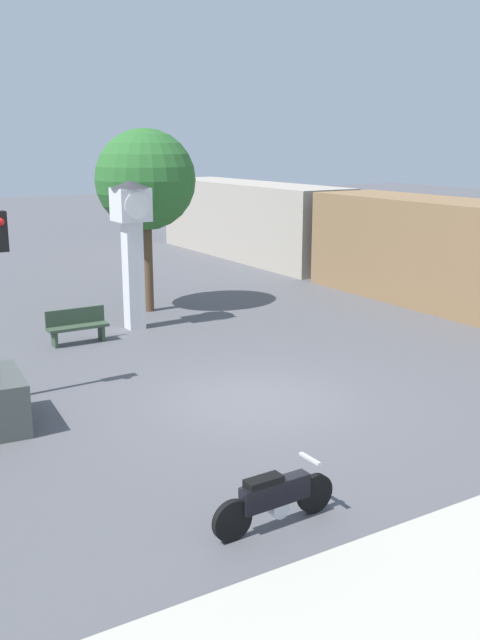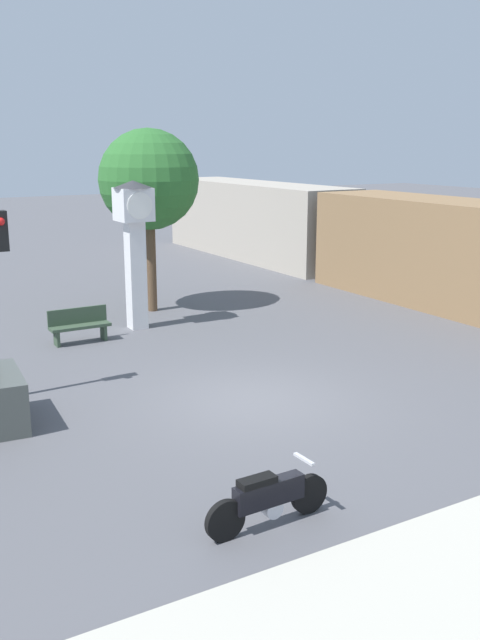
{
  "view_description": "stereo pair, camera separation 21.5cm",
  "coord_description": "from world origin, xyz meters",
  "px_view_note": "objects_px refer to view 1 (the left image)",
  "views": [
    {
      "loc": [
        -7.42,
        -11.71,
        5.17
      ],
      "look_at": [
        0.37,
        1.17,
        1.42
      ],
      "focal_mm": 40.0,
      "sensor_mm": 36.0,
      "label": 1
    },
    {
      "loc": [
        -7.23,
        -11.82,
        5.17
      ],
      "look_at": [
        0.37,
        1.17,
        1.42
      ],
      "focal_mm": 40.0,
      "sensor_mm": 36.0,
      "label": 2
    }
  ],
  "objects_px": {
    "street_tree": "(145,180)",
    "bench": "(77,325)",
    "freight_train": "(336,235)",
    "clock_tower": "(132,232)",
    "motorcycle": "(275,498)"
  },
  "relations": [
    {
      "from": "street_tree",
      "to": "bench",
      "type": "relative_size",
      "value": 3.51
    },
    {
      "from": "clock_tower",
      "to": "street_tree",
      "type": "xyz_separation_m",
      "value": [
        1.25,
        1.81,
        1.29
      ]
    },
    {
      "from": "bench",
      "to": "freight_train",
      "type": "bearing_deg",
      "value": 18.34
    },
    {
      "from": "clock_tower",
      "to": "freight_train",
      "type": "distance_m",
      "value": 10.44
    },
    {
      "from": "motorcycle",
      "to": "clock_tower",
      "type": "height_order",
      "value": "clock_tower"
    },
    {
      "from": "clock_tower",
      "to": "bench",
      "type": "distance_m",
      "value": 3.05
    },
    {
      "from": "motorcycle",
      "to": "street_tree",
      "type": "relative_size",
      "value": 0.35
    },
    {
      "from": "freight_train",
      "to": "bench",
      "type": "xyz_separation_m",
      "value": [
        -11.77,
        -3.9,
        -1.21
      ]
    },
    {
      "from": "clock_tower",
      "to": "street_tree",
      "type": "distance_m",
      "value": 2.55
    },
    {
      "from": "motorcycle",
      "to": "bench",
      "type": "xyz_separation_m",
      "value": [
        0.72,
        10.45,
        0.07
      ]
    },
    {
      "from": "street_tree",
      "to": "freight_train",
      "type": "bearing_deg",
      "value": 9.63
    },
    {
      "from": "motorcycle",
      "to": "street_tree",
      "type": "xyz_separation_m",
      "value": [
        3.88,
        12.89,
        3.64
      ]
    },
    {
      "from": "motorcycle",
      "to": "street_tree",
      "type": "height_order",
      "value": "street_tree"
    },
    {
      "from": "freight_train",
      "to": "bench",
      "type": "height_order",
      "value": "freight_train"
    },
    {
      "from": "clock_tower",
      "to": "bench",
      "type": "relative_size",
      "value": 2.61
    }
  ]
}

